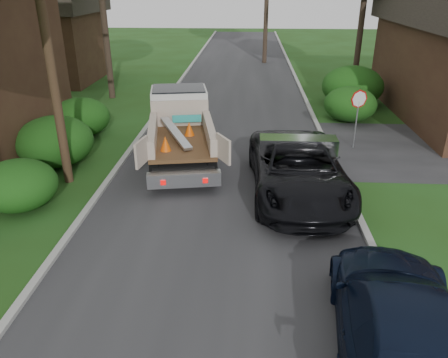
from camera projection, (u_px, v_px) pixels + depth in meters
The scene contains 15 objects.
ground at pixel (213, 273), 10.54m from camera, with size 120.00×120.00×0.00m, color #1F3F12.
road at pixel (231, 138), 19.63m from camera, with size 8.00×90.00×0.02m, color #28282B.
curb_left at pixel (141, 135), 19.83m from camera, with size 0.20×90.00×0.12m, color #9E9E99.
curb_right at pixel (323, 138), 19.39m from camera, with size 0.20×90.00×0.12m, color #9E9E99.
stop_sign at pixel (358, 107), 17.71m from camera, with size 0.71×0.32×2.48m.
utility_pole at pixel (45, 27), 13.22m from camera, with size 2.42×1.25×10.00m.
house_left_far at pixel (43, 35), 30.00m from camera, with size 7.56×7.56×6.00m.
hedge_left_a at pixel (18, 185), 13.28m from camera, with size 2.34×2.34×1.53m, color #144610.
hedge_left_b at pixel (55, 141), 16.41m from camera, with size 2.86×2.86×1.87m, color #144610.
hedge_left_c at pixel (81, 117), 19.64m from camera, with size 2.60×2.60×1.70m, color #144610.
hedge_right_a at pixel (350, 104), 21.70m from camera, with size 2.60×2.60×1.70m, color #144610.
hedge_right_b at pixel (352, 86), 24.28m from camera, with size 3.38×3.38×2.21m, color #144610.
flatbed_truck at pixel (180, 122), 17.43m from camera, with size 3.69×6.71×2.41m.
black_pickup at pixel (298, 169), 14.14m from camera, with size 2.93×6.35×1.77m, color black.
navy_suv at pixel (402, 327), 7.74m from camera, with size 2.32×5.70×1.65m, color black.
Camera 1 is at (0.77, -8.63, 6.43)m, focal length 35.00 mm.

